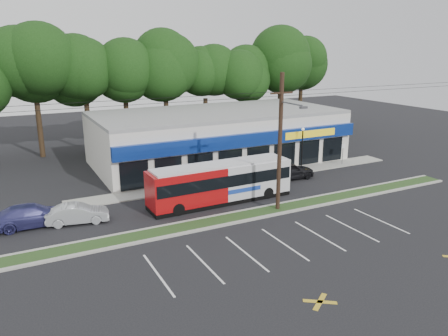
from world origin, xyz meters
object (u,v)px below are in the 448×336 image
car_silver (78,214)px  pedestrian_a (251,172)px  pedestrian_b (277,168)px  car_blue (32,215)px  utility_pole (279,139)px  metrobus (221,182)px  lamp_post (302,144)px  car_dark (289,171)px  sign_post (343,150)px

car_silver → pedestrian_a: size_ratio=2.60×
car_silver → pedestrian_b: bearing=-69.3°
car_blue → pedestrian_a: 18.48m
utility_pole → metrobus: size_ratio=4.33×
lamp_post → pedestrian_b: bearing=-174.4°
car_dark → car_silver: bearing=96.8°
pedestrian_a → metrobus: bearing=4.6°
sign_post → utility_pole: bearing=-149.9°
car_dark → pedestrian_b: bearing=14.5°
car_dark → pedestrian_a: 3.44m
car_dark → sign_post: bearing=-77.7°
lamp_post → car_silver: lamp_post is taller
car_silver → sign_post: bearing=-72.2°
sign_post → pedestrian_a: sign_post is taller
pedestrian_a → pedestrian_b: 2.91m
car_silver → utility_pole: bearing=-97.1°
lamp_post → sign_post: bearing=-2.6°
utility_pole → car_dark: utility_pole is taller
metrobus → car_blue: (-13.39, 1.61, -0.88)m
lamp_post → metrobus: lamp_post is taller
metrobus → pedestrian_a: bearing=35.7°
metrobus → car_dark: 8.63m
lamp_post → car_silver: 21.95m
metrobus → pedestrian_a: size_ratio=7.27×
car_blue → sign_post: bearing=-85.9°
sign_post → pedestrian_a: (-10.97, -0.36, -0.76)m
car_blue → car_dark: bearing=-88.2°
metrobus → car_dark: size_ratio=2.44×
pedestrian_a → car_dark: bearing=128.1°
utility_pole → lamp_post: (8.17, 7.87, -2.74)m
lamp_post → car_blue: (-24.33, -2.69, -1.91)m
utility_pole → pedestrian_a: 8.90m
utility_pole → car_silver: size_ratio=12.12×
car_silver → pedestrian_b: size_ratio=2.78×
lamp_post → metrobus: 11.79m
car_dark → lamp_post: bearing=-56.2°
car_dark → car_blue: 21.62m
metrobus → car_silver: bearing=175.2°
metrobus → car_dark: metrobus is taller
car_silver → pedestrian_b: (18.49, 3.30, 0.06)m
lamp_post → pedestrian_b: size_ratio=2.87×
lamp_post → metrobus: (-10.93, -4.30, -1.03)m
pedestrian_a → car_blue: bearing=-25.6°
car_blue → pedestrian_b: 21.39m
lamp_post → metrobus: size_ratio=0.37×
lamp_post → car_silver: (-21.56, -3.60, -1.99)m
car_dark → pedestrian_a: bearing=71.4°
metrobus → car_silver: size_ratio=2.80×
car_silver → pedestrian_b: pedestrian_b is taller
utility_pole → car_blue: utility_pole is taller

